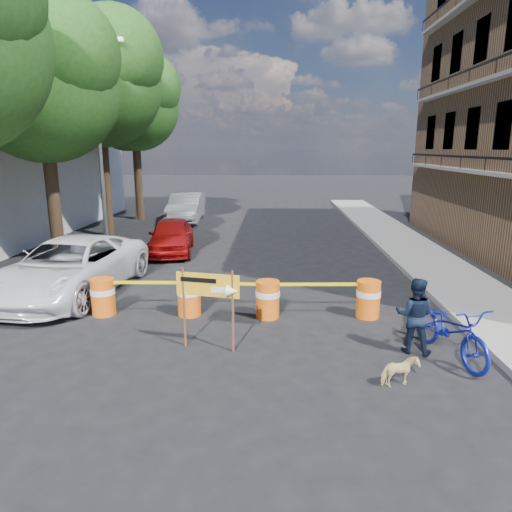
# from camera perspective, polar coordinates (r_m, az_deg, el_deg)

# --- Properties ---
(ground) EXTENTS (120.00, 120.00, 0.00)m
(ground) POSITION_cam_1_polar(r_m,az_deg,el_deg) (9.31, -2.83, -11.87)
(ground) COLOR black
(ground) RESTS_ON ground
(sidewalk_east) EXTENTS (2.40, 40.00, 0.15)m
(sidewalk_east) POSITION_cam_1_polar(r_m,az_deg,el_deg) (15.85, 22.20, -1.85)
(sidewalk_east) COLOR gray
(sidewalk_east) RESTS_ON ground
(tree_mid_a) EXTENTS (5.25, 5.00, 8.68)m
(tree_mid_a) POSITION_cam_1_polar(r_m,az_deg,el_deg) (17.25, -25.03, 18.99)
(tree_mid_a) COLOR #332316
(tree_mid_a) RESTS_ON ground
(tree_mid_b) EXTENTS (5.67, 5.40, 9.62)m
(tree_mid_b) POSITION_cam_1_polar(r_m,az_deg,el_deg) (21.90, -18.96, 19.91)
(tree_mid_b) COLOR #332316
(tree_mid_b) RESTS_ON ground
(tree_far) EXTENTS (5.04, 4.80, 8.84)m
(tree_far) POSITION_cam_1_polar(r_m,az_deg,el_deg) (26.57, -14.88, 17.82)
(tree_far) COLOR #332316
(tree_far) RESTS_ON ground
(streetlamp) EXTENTS (1.25, 0.18, 8.00)m
(streetlamp) POSITION_cam_1_polar(r_m,az_deg,el_deg) (19.11, -18.86, 13.92)
(streetlamp) COLOR gray
(streetlamp) RESTS_ON ground
(barrel_far_left) EXTENTS (0.58, 0.58, 0.90)m
(barrel_far_left) POSITION_cam_1_polar(r_m,az_deg,el_deg) (11.67, -18.57, -4.77)
(barrel_far_left) COLOR #D75F0C
(barrel_far_left) RESTS_ON ground
(barrel_mid_left) EXTENTS (0.58, 0.58, 0.90)m
(barrel_mid_left) POSITION_cam_1_polar(r_m,az_deg,el_deg) (11.16, -8.36, -5.03)
(barrel_mid_left) COLOR #D75F0C
(barrel_mid_left) RESTS_ON ground
(barrel_mid_right) EXTENTS (0.58, 0.58, 0.90)m
(barrel_mid_right) POSITION_cam_1_polar(r_m,az_deg,el_deg) (10.90, 1.47, -5.33)
(barrel_mid_right) COLOR #D75F0C
(barrel_mid_right) RESTS_ON ground
(barrel_far_right) EXTENTS (0.58, 0.58, 0.90)m
(barrel_far_right) POSITION_cam_1_polar(r_m,az_deg,el_deg) (11.24, 13.84, -5.14)
(barrel_far_right) COLOR #D75F0C
(barrel_far_right) RESTS_ON ground
(detour_sign) EXTENTS (1.28, 0.41, 1.67)m
(detour_sign) POSITION_cam_1_polar(r_m,az_deg,el_deg) (8.98, -5.14, -4.52)
(detour_sign) COLOR #592D19
(detour_sign) RESTS_ON ground
(pedestrian) EXTENTS (0.89, 0.79, 1.53)m
(pedestrian) POSITION_cam_1_polar(r_m,az_deg,el_deg) (9.53, 19.21, -7.04)
(pedestrian) COLOR black
(pedestrian) RESTS_ON ground
(bicycle) EXTENTS (1.05, 1.31, 2.17)m
(bicycle) POSITION_cam_1_polar(r_m,az_deg,el_deg) (9.44, 23.47, -5.55)
(bicycle) COLOR #1420A6
(bicycle) RESTS_ON ground
(dog) EXTENTS (0.69, 0.49, 0.54)m
(dog) POSITION_cam_1_polar(r_m,az_deg,el_deg) (8.33, 17.52, -13.64)
(dog) COLOR #DAC67D
(dog) RESTS_ON ground
(suv_white) EXTENTS (3.20, 5.80, 1.54)m
(suv_white) POSITION_cam_1_polar(r_m,az_deg,el_deg) (13.52, -22.20, -1.32)
(suv_white) COLOR white
(suv_white) RESTS_ON ground
(sedan_red) EXTENTS (2.06, 4.09, 1.33)m
(sedan_red) POSITION_cam_1_polar(r_m,az_deg,el_deg) (17.86, -10.53, 2.51)
(sedan_red) COLOR #980C0C
(sedan_red) RESTS_ON ground
(sedan_silver) EXTENTS (1.87, 4.78, 1.55)m
(sedan_silver) POSITION_cam_1_polar(r_m,az_deg,el_deg) (25.45, -8.73, 6.03)
(sedan_silver) COLOR silver
(sedan_silver) RESTS_ON ground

